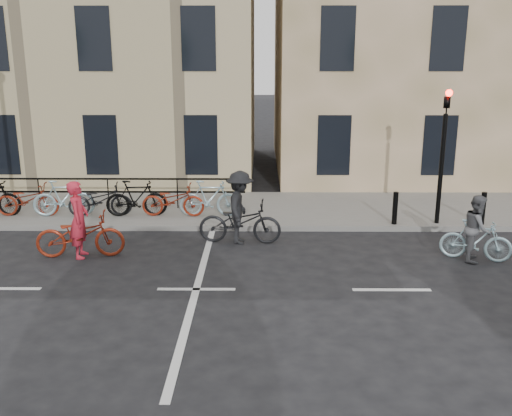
{
  "coord_description": "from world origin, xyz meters",
  "views": [
    {
      "loc": [
        1.31,
        -10.83,
        4.64
      ],
      "look_at": [
        1.21,
        2.36,
        1.1
      ],
      "focal_mm": 40.0,
      "sensor_mm": 36.0,
      "label": 1
    }
  ],
  "objects_px": {
    "traffic_light": "(444,140)",
    "cyclist_pink": "(80,231)",
    "cyclist_grey": "(477,234)",
    "cyclist_dark": "(240,215)"
  },
  "relations": [
    {
      "from": "traffic_light",
      "to": "cyclist_pink",
      "type": "relative_size",
      "value": 1.84
    },
    {
      "from": "cyclist_grey",
      "to": "traffic_light",
      "type": "bearing_deg",
      "value": 22.68
    },
    {
      "from": "traffic_light",
      "to": "cyclist_dark",
      "type": "bearing_deg",
      "value": -166.57
    },
    {
      "from": "cyclist_grey",
      "to": "cyclist_dark",
      "type": "xyz_separation_m",
      "value": [
        -5.53,
        1.25,
        0.1
      ]
    },
    {
      "from": "cyclist_grey",
      "to": "cyclist_dark",
      "type": "relative_size",
      "value": 0.78
    },
    {
      "from": "cyclist_grey",
      "to": "cyclist_dark",
      "type": "bearing_deg",
      "value": 97.1
    },
    {
      "from": "cyclist_dark",
      "to": "cyclist_pink",
      "type": "bearing_deg",
      "value": 110.6
    },
    {
      "from": "traffic_light",
      "to": "cyclist_pink",
      "type": "xyz_separation_m",
      "value": [
        -9.15,
        -2.38,
        -1.82
      ]
    },
    {
      "from": "traffic_light",
      "to": "cyclist_grey",
      "type": "xyz_separation_m",
      "value": [
        0.13,
        -2.54,
        -1.82
      ]
    },
    {
      "from": "cyclist_dark",
      "to": "traffic_light",
      "type": "bearing_deg",
      "value": -72.24
    }
  ]
}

